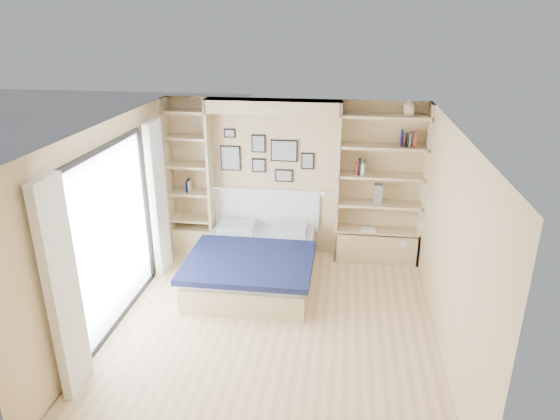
# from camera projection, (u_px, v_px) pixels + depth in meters

# --- Properties ---
(ground) EXTENTS (4.50, 4.50, 0.00)m
(ground) POSITION_uv_depth(u_px,v_px,m) (273.00, 328.00, 6.25)
(ground) COLOR #DFBA8A
(ground) RESTS_ON ground
(room_shell) EXTENTS (4.50, 4.50, 4.50)m
(room_shell) POSITION_uv_depth(u_px,v_px,m) (262.00, 204.00, 7.31)
(room_shell) COLOR tan
(room_shell) RESTS_ON ground
(bed) EXTENTS (1.75, 2.15, 1.07)m
(bed) POSITION_uv_depth(u_px,v_px,m) (254.00, 263.00, 7.28)
(bed) COLOR tan
(bed) RESTS_ON ground
(photo_gallery) EXTENTS (1.48, 0.02, 0.82)m
(photo_gallery) POSITION_uv_depth(u_px,v_px,m) (265.00, 156.00, 7.77)
(photo_gallery) COLOR black
(photo_gallery) RESTS_ON ground
(reading_lamps) EXTENTS (1.92, 0.12, 0.15)m
(reading_lamps) POSITION_uv_depth(u_px,v_px,m) (273.00, 192.00, 7.73)
(reading_lamps) COLOR silver
(reading_lamps) RESTS_ON ground
(shelf_decor) EXTENTS (3.48, 0.23, 2.03)m
(shelf_decor) POSITION_uv_depth(u_px,v_px,m) (368.00, 156.00, 7.40)
(shelf_decor) COLOR #A51E1E
(shelf_decor) RESTS_ON ground
(deck) EXTENTS (3.20, 4.00, 0.05)m
(deck) POSITION_uv_depth(u_px,v_px,m) (8.00, 307.00, 6.69)
(deck) COLOR #706452
(deck) RESTS_ON ground
(deck_chair) EXTENTS (0.61, 0.79, 0.70)m
(deck_chair) POSITION_uv_depth(u_px,v_px,m) (65.00, 268.00, 7.02)
(deck_chair) COLOR tan
(deck_chair) RESTS_ON ground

